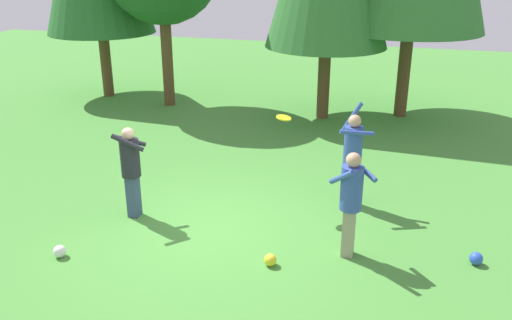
% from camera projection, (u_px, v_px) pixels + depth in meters
% --- Properties ---
extents(ground_plane, '(40.00, 40.00, 0.00)m').
position_uv_depth(ground_plane, '(207.00, 230.00, 9.33)').
color(ground_plane, '#478C38').
extents(person_thrower, '(0.63, 0.62, 1.95)m').
position_uv_depth(person_thrower, '(353.00, 152.00, 9.90)').
color(person_thrower, '#38476B').
rests_on(person_thrower, ground_plane).
extents(person_catcher, '(0.71, 0.67, 1.68)m').
position_uv_depth(person_catcher, '(131.00, 165.00, 9.48)').
color(person_catcher, '#38476B').
rests_on(person_catcher, ground_plane).
extents(person_bystander, '(0.74, 0.74, 1.73)m').
position_uv_depth(person_bystander, '(351.00, 196.00, 8.21)').
color(person_bystander, gray).
rests_on(person_bystander, ground_plane).
extents(frisbee, '(0.29, 0.29, 0.07)m').
position_uv_depth(frisbee, '(284.00, 118.00, 9.58)').
color(frisbee, yellow).
extents(ball_white, '(0.20, 0.20, 0.20)m').
position_uv_depth(ball_white, '(60.00, 251.00, 8.49)').
color(ball_white, white).
rests_on(ball_white, ground_plane).
extents(ball_yellow, '(0.19, 0.19, 0.19)m').
position_uv_depth(ball_yellow, '(270.00, 260.00, 8.26)').
color(ball_yellow, yellow).
rests_on(ball_yellow, ground_plane).
extents(ball_blue, '(0.20, 0.20, 0.20)m').
position_uv_depth(ball_blue, '(476.00, 259.00, 8.29)').
color(ball_blue, blue).
rests_on(ball_blue, ground_plane).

